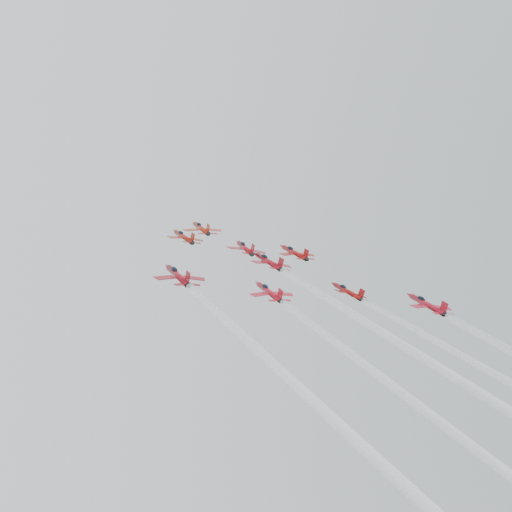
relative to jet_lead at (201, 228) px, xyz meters
name	(u,v)px	position (x,y,z in m)	size (l,w,h in m)	color
jet_lead	(201,228)	(0.00, 0.00, 0.00)	(10.32, 13.48, 7.65)	#AC2310
jet_row2_left	(184,237)	(-9.04, -11.17, -5.70)	(9.25, 12.09, 6.86)	maroon
jet_row2_center	(245,248)	(5.03, -15.19, -7.74)	(9.95, 13.00, 7.38)	maroon
jet_row2_right	(294,252)	(19.56, -14.01, -7.14)	(10.06, 13.14, 7.46)	#9C100E
jet_center	(404,352)	(6.11, -69.12, -35.29)	(10.27, 99.73, 51.70)	maroon
jet_rear_farleft	(302,399)	(-21.42, -83.06, -42.39)	(9.84, 95.57, 49.54)	maroon
jet_rear_left	(412,400)	(-5.21, -83.42, -42.58)	(8.77, 85.16, 44.15)	#AE101E
jet_rear_right	(491,379)	(15.72, -77.54, -39.58)	(8.41, 81.69, 42.35)	maroon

